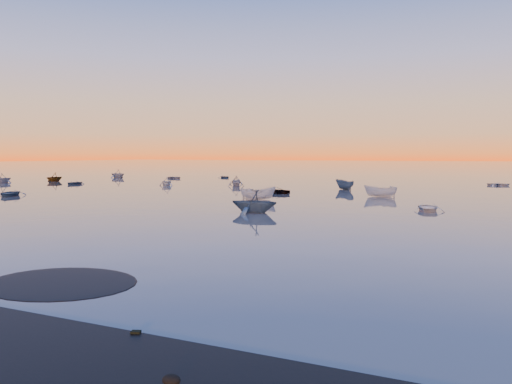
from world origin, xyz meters
The scene contains 4 objects.
ground centered at (0.00, 100.00, 0.00)m, with size 600.00×600.00×0.00m, color #6C625A.
moored_fleet centered at (0.00, 53.00, 0.00)m, with size 124.00×58.00×1.20m, color silver, non-canonical shape.
boat_near_left centered at (-32.71, 28.12, 0.00)m, with size 4.29×1.79×1.07m, color #344D64.
boat_near_center centered at (-3.41, 36.35, 0.00)m, with size 4.06×1.72×1.41m, color silver.
Camera 1 is at (19.46, -14.01, 5.03)m, focal length 35.00 mm.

